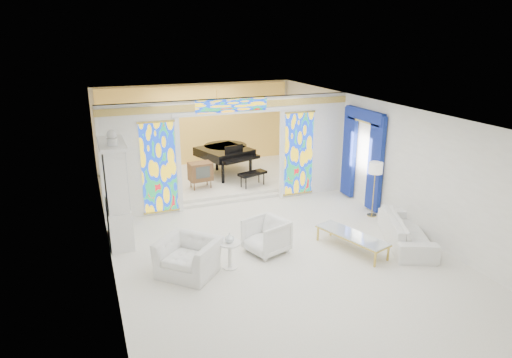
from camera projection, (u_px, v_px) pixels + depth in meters
name	position (u px, v px, depth m)	size (l,w,h in m)	color
floor	(257.00, 230.00, 11.34)	(12.00, 12.00, 0.00)	white
ceiling	(257.00, 110.00, 10.42)	(7.00, 12.00, 0.02)	white
wall_back	(196.00, 126.00, 16.21)	(7.00, 0.02, 3.00)	white
wall_front	(435.00, 307.00, 5.55)	(7.00, 0.02, 3.00)	white
wall_left	(104.00, 190.00, 9.69)	(0.02, 12.00, 3.00)	white
wall_right	(380.00, 158.00, 12.07)	(0.02, 12.00, 3.00)	white
partition_wall	(231.00, 147.00, 12.60)	(7.00, 0.22, 3.00)	white
stained_glass_left	(159.00, 168.00, 11.93)	(0.90, 0.04, 2.40)	gold
stained_glass_right	(299.00, 154.00, 13.31)	(0.90, 0.04, 2.40)	gold
stained_glass_transom	(232.00, 106.00, 12.15)	(2.00, 0.04, 0.34)	gold
alcove_platform	(212.00, 179.00, 14.95)	(6.80, 3.80, 0.18)	white
gold_curtain_back	(197.00, 127.00, 16.10)	(6.70, 0.10, 2.90)	#F6BD55
chandelier	(217.00, 104.00, 14.18)	(0.48, 0.48, 0.30)	gold
blue_drapes	(362.00, 150.00, 12.63)	(0.14, 1.85, 2.65)	navy
china_cabinet	(117.00, 194.00, 10.41)	(0.56, 1.46, 2.72)	white
armchair_left	(189.00, 257.00, 9.19)	(1.13, 0.99, 0.74)	white
armchair_right	(266.00, 236.00, 10.09)	(0.82, 0.85, 0.77)	white
sofa	(407.00, 231.00, 10.52)	(2.20, 0.86, 0.64)	silver
side_table	(230.00, 251.00, 9.40)	(0.50, 0.50, 0.58)	white
vase	(229.00, 238.00, 9.31)	(0.20, 0.20, 0.20)	silver
coffee_table	(352.00, 236.00, 10.18)	(1.05, 1.83, 0.39)	silver
floor_lamp	(375.00, 171.00, 11.83)	(0.39, 0.39, 1.48)	gold
grand_piano	(226.00, 152.00, 15.05)	(2.00, 3.05, 1.10)	black
tv_console	(200.00, 172.00, 13.70)	(0.72, 0.52, 0.79)	brown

